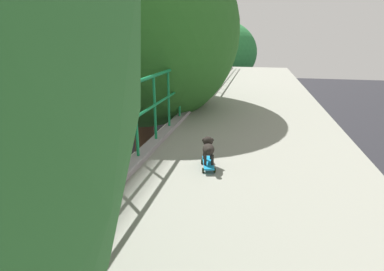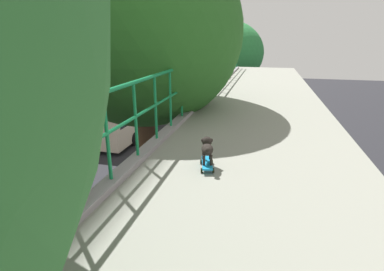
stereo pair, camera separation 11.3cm
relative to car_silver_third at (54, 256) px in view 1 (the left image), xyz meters
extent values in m
cube|color=gray|center=(6.30, -4.23, 5.00)|extent=(3.37, 32.81, 0.48)
cube|color=gray|center=(4.67, -4.23, 5.28)|extent=(0.20, 31.17, 0.08)
cylinder|color=#148148|center=(4.67, -4.23, 6.38)|extent=(0.06, 31.17, 0.06)
cylinder|color=#148148|center=(4.67, -4.23, 5.90)|extent=(0.04, 31.17, 0.04)
cylinder|color=#148148|center=(4.67, -4.62, 5.85)|extent=(0.04, 0.04, 1.05)
cylinder|color=#148148|center=(4.67, -3.84, 5.85)|extent=(0.04, 0.04, 1.05)
cylinder|color=#148148|center=(4.67, -3.07, 5.85)|extent=(0.04, 0.04, 1.05)
cylinder|color=#148148|center=(4.67, -2.29, 5.85)|extent=(0.04, 0.04, 1.05)
cylinder|color=#148148|center=(4.67, -1.52, 5.85)|extent=(0.04, 0.04, 1.05)
cylinder|color=#148148|center=(4.67, -0.74, 5.85)|extent=(0.04, 0.04, 1.05)
cylinder|color=#148148|center=(4.67, 0.04, 5.85)|extent=(0.04, 0.04, 1.05)
cylinder|color=#148148|center=(4.67, 0.81, 5.85)|extent=(0.04, 0.04, 1.05)
cylinder|color=#148148|center=(4.67, 1.59, 5.85)|extent=(0.04, 0.04, 1.05)
cylinder|color=#148148|center=(4.67, 2.37, 5.85)|extent=(0.04, 0.04, 1.05)
cylinder|color=#148148|center=(4.67, 3.14, 5.85)|extent=(0.04, 0.04, 1.05)
cylinder|color=#148148|center=(4.67, 3.92, 5.85)|extent=(0.04, 0.04, 1.05)
cylinder|color=#148148|center=(4.67, 4.70, 5.85)|extent=(0.04, 0.04, 1.05)
cylinder|color=#148148|center=(4.67, 5.47, 5.85)|extent=(0.04, 0.04, 1.05)
cylinder|color=#148148|center=(4.67, 6.25, 5.85)|extent=(0.04, 0.04, 1.05)
cylinder|color=#148148|center=(4.67, 7.02, 5.85)|extent=(0.04, 0.04, 1.05)
cylinder|color=#148148|center=(4.67, 7.80, 5.85)|extent=(0.04, 0.04, 1.05)
cylinder|color=#148148|center=(4.67, 8.58, 5.85)|extent=(0.04, 0.04, 1.05)
cylinder|color=#148148|center=(4.67, 9.35, 5.85)|extent=(0.04, 0.04, 1.05)
cylinder|color=#148148|center=(4.67, 10.13, 5.85)|extent=(0.04, 0.04, 1.05)
cylinder|color=#148148|center=(4.67, 10.91, 5.85)|extent=(0.04, 0.04, 1.05)
cube|color=#B6B3BD|center=(0.00, 0.06, -0.11)|extent=(1.84, 4.16, 0.68)
cube|color=#1E232B|center=(0.00, -0.25, 0.49)|extent=(1.56, 1.72, 0.52)
cylinder|color=black|center=(0.88, 1.41, -0.35)|extent=(0.18, 0.68, 0.68)
cylinder|color=black|center=(-0.88, 1.41, -0.35)|extent=(0.18, 0.68, 0.68)
cube|color=slate|center=(-3.71, 3.17, -0.17)|extent=(1.75, 4.53, 0.58)
cube|color=#1E232B|center=(-3.71, 3.37, 0.37)|extent=(1.57, 2.44, 0.50)
cylinder|color=black|center=(-2.87, 1.64, -0.36)|extent=(0.22, 0.67, 0.67)
cylinder|color=black|center=(-2.87, 4.70, -0.36)|extent=(0.22, 0.67, 0.67)
cylinder|color=black|center=(-4.54, 4.70, -0.36)|extent=(0.22, 0.67, 0.67)
cube|color=beige|center=(-4.00, 15.25, 0.97)|extent=(2.37, 11.26, 2.76)
cube|color=black|center=(-4.00, 15.25, 1.45)|extent=(2.39, 10.36, 0.70)
cylinder|color=black|center=(-2.87, 19.19, -0.21)|extent=(0.28, 0.96, 0.96)
cylinder|color=black|center=(-5.14, 19.19, -0.21)|extent=(0.28, 0.96, 0.96)
cylinder|color=black|center=(-2.87, 12.16, -0.21)|extent=(0.28, 0.96, 0.96)
cylinder|color=black|center=(-5.14, 12.16, -0.21)|extent=(0.28, 0.96, 0.96)
cylinder|color=#523825|center=(3.26, 0.57, 2.49)|extent=(0.56, 0.56, 6.37)
ellipsoid|color=#2D6926|center=(3.26, 0.57, 7.07)|extent=(5.08, 5.08, 4.76)
cylinder|color=#4C3428|center=(2.93, 6.72, 1.69)|extent=(0.54, 0.54, 4.77)
ellipsoid|color=#367B39|center=(2.93, 6.72, 5.10)|extent=(3.70, 3.70, 3.18)
cylinder|color=#553126|center=(3.19, 17.33, 1.76)|extent=(0.43, 0.43, 4.91)
ellipsoid|color=#2A7B3B|center=(3.19, 17.33, 5.81)|extent=(5.82, 5.82, 5.04)
cube|color=#188FCE|center=(5.70, -3.08, 5.31)|extent=(0.24, 0.46, 0.02)
cylinder|color=black|center=(5.74, -2.93, 5.27)|extent=(0.04, 0.07, 0.06)
cylinder|color=black|center=(5.59, -2.96, 5.27)|extent=(0.04, 0.07, 0.06)
cylinder|color=black|center=(5.81, -3.20, 5.27)|extent=(0.04, 0.07, 0.06)
cylinder|color=black|center=(5.66, -3.24, 5.27)|extent=(0.04, 0.07, 0.06)
cylinder|color=black|center=(5.72, -2.97, 5.40)|extent=(0.04, 0.04, 0.14)
cylinder|color=black|center=(5.63, -2.99, 5.40)|extent=(0.04, 0.04, 0.14)
cylinder|color=black|center=(5.77, -3.17, 5.40)|extent=(0.04, 0.04, 0.14)
cylinder|color=black|center=(5.68, -3.19, 5.40)|extent=(0.04, 0.04, 0.14)
ellipsoid|color=black|center=(5.70, -3.08, 5.51)|extent=(0.22, 0.30, 0.14)
sphere|color=black|center=(5.67, -2.97, 5.59)|extent=(0.14, 0.14, 0.14)
ellipsoid|color=black|center=(5.66, -2.90, 5.58)|extent=(0.06, 0.07, 0.04)
sphere|color=black|center=(5.73, -2.95, 5.60)|extent=(0.06, 0.06, 0.06)
sphere|color=black|center=(5.62, -2.98, 5.60)|extent=(0.06, 0.06, 0.06)
sphere|color=black|center=(5.74, -3.22, 5.56)|extent=(0.07, 0.07, 0.07)
camera|label=1|loc=(6.29, -6.70, 6.94)|focal=27.04mm
camera|label=2|loc=(6.40, -6.67, 6.94)|focal=27.04mm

